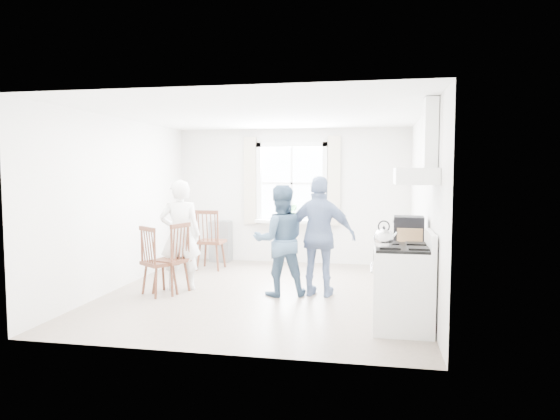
# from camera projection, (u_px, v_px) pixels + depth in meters

# --- Properties ---
(room_shell) EXTENTS (4.62, 5.12, 2.64)m
(room_shell) POSITION_uv_depth(u_px,v_px,m) (264.00, 205.00, 7.26)
(room_shell) COLOR gray
(room_shell) RESTS_ON ground
(window_assembly) EXTENTS (1.88, 0.24, 1.70)m
(window_assembly) POSITION_uv_depth(u_px,v_px,m) (291.00, 188.00, 9.64)
(window_assembly) COLOR white
(window_assembly) RESTS_ON room_shell
(range_hood) EXTENTS (0.45, 0.76, 0.94)m
(range_hood) POSITION_uv_depth(u_px,v_px,m) (420.00, 162.00, 5.50)
(range_hood) COLOR white
(range_hood) RESTS_ON room_shell
(shelf_unit) EXTENTS (0.40, 0.30, 0.80)m
(shelf_unit) POSITION_uv_depth(u_px,v_px,m) (221.00, 241.00, 9.87)
(shelf_unit) COLOR gray
(shelf_unit) RESTS_ON ground
(gas_stove) EXTENTS (0.68, 0.76, 1.12)m
(gas_stove) POSITION_uv_depth(u_px,v_px,m) (403.00, 287.00, 5.65)
(gas_stove) COLOR white
(gas_stove) RESTS_ON ground
(kettle) EXTENTS (0.22, 0.22, 0.31)m
(kettle) POSITION_uv_depth(u_px,v_px,m) (384.00, 239.00, 5.51)
(kettle) COLOR silver
(kettle) RESTS_ON gas_stove
(low_cabinet) EXTENTS (0.50, 0.55, 0.90)m
(low_cabinet) POSITION_uv_depth(u_px,v_px,m) (405.00, 277.00, 6.32)
(low_cabinet) COLOR white
(low_cabinet) RESTS_ON ground
(stereo_stack) EXTENTS (0.38, 0.34, 0.33)m
(stereo_stack) POSITION_uv_depth(u_px,v_px,m) (409.00, 229.00, 6.26)
(stereo_stack) COLOR black
(stereo_stack) RESTS_ON low_cabinet
(cardboard_box) EXTENTS (0.32, 0.25, 0.20)m
(cardboard_box) POSITION_uv_depth(u_px,v_px,m) (410.00, 236.00, 6.17)
(cardboard_box) COLOR #9A734A
(cardboard_box) RESTS_ON low_cabinet
(windsor_chair_a) EXTENTS (0.48, 0.47, 1.10)m
(windsor_chair_a) POSITION_uv_depth(u_px,v_px,m) (209.00, 233.00, 8.97)
(windsor_chair_a) COLOR #492517
(windsor_chair_a) RESTS_ON ground
(windsor_chair_b) EXTENTS (0.59, 0.59, 1.01)m
(windsor_chair_b) POSITION_uv_depth(u_px,v_px,m) (152.00, 253.00, 7.14)
(windsor_chair_b) COLOR #492517
(windsor_chair_b) RESTS_ON ground
(windsor_chair_c) EXTENTS (0.54, 0.55, 1.05)m
(windsor_chair_c) POSITION_uv_depth(u_px,v_px,m) (177.00, 250.00, 7.27)
(windsor_chair_c) COLOR #492517
(windsor_chair_c) RESTS_ON ground
(person_left) EXTENTS (0.77, 0.77, 1.66)m
(person_left) POSITION_uv_depth(u_px,v_px,m) (180.00, 235.00, 7.50)
(person_left) COLOR white
(person_left) RESTS_ON ground
(person_mid) EXTENTS (0.98, 0.98, 1.59)m
(person_mid) POSITION_uv_depth(u_px,v_px,m) (280.00, 240.00, 7.16)
(person_mid) COLOR #3F5975
(person_mid) RESTS_ON ground
(person_right) EXTENTS (1.11, 1.11, 1.72)m
(person_right) POSITION_uv_depth(u_px,v_px,m) (320.00, 236.00, 7.11)
(person_right) COLOR navy
(person_right) RESTS_ON ground
(potted_plant) EXTENTS (0.19, 0.19, 0.30)m
(potted_plant) POSITION_uv_depth(u_px,v_px,m) (293.00, 212.00, 9.58)
(potted_plant) COLOR #367A39
(potted_plant) RESTS_ON window_assembly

